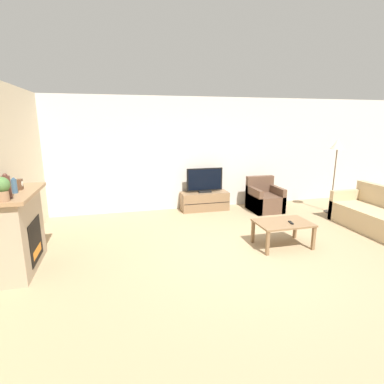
# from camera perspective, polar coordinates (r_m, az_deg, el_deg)

# --- Properties ---
(ground_plane) EXTENTS (24.00, 24.00, 0.00)m
(ground_plane) POSITION_cam_1_polar(r_m,az_deg,el_deg) (5.03, 11.20, -11.93)
(ground_plane) COLOR #9E8460
(wall_back) EXTENTS (12.00, 0.06, 2.70)m
(wall_back) POSITION_cam_1_polar(r_m,az_deg,el_deg) (7.42, 1.65, 7.28)
(wall_back) COLOR beige
(wall_back) RESTS_ON ground
(fireplace) EXTENTS (0.46, 1.29, 1.17)m
(fireplace) POSITION_cam_1_polar(r_m,az_deg,el_deg) (4.98, -29.72, -6.39)
(fireplace) COLOR tan
(fireplace) RESTS_ON ground
(mantel_vase_left) EXTENTS (0.10, 0.10, 0.32)m
(mantel_vase_left) POSITION_cam_1_polar(r_m,az_deg,el_deg) (4.44, -31.84, 0.87)
(mantel_vase_left) COLOR #512D23
(mantel_vase_left) RESTS_ON fireplace
(mantel_vase_centre_left) EXTENTS (0.07, 0.07, 0.22)m
(mantel_vase_centre_left) POSITION_cam_1_polar(r_m,az_deg,el_deg) (4.72, -30.76, 1.02)
(mantel_vase_centre_left) COLOR #385670
(mantel_vase_centre_left) RESTS_ON fireplace
(mantel_clock) EXTENTS (0.08, 0.11, 0.15)m
(mantel_clock) POSITION_cam_1_polar(r_m,az_deg,el_deg) (4.94, -30.00, 1.25)
(mantel_clock) COLOR brown
(mantel_clock) RESTS_ON fireplace
(potted_plant) EXTENTS (0.19, 0.19, 0.30)m
(potted_plant) POSITION_cam_1_polar(r_m,az_deg,el_deg) (4.29, -32.49, 0.69)
(potted_plant) COLOR #936B4C
(potted_plant) RESTS_ON fireplace
(tv_stand) EXTENTS (1.15, 0.46, 0.45)m
(tv_stand) POSITION_cam_1_polar(r_m,az_deg,el_deg) (7.35, 2.39, -1.72)
(tv_stand) COLOR brown
(tv_stand) RESTS_ON ground
(tv) EXTENTS (0.89, 0.18, 0.59)m
(tv) POSITION_cam_1_polar(r_m,az_deg,el_deg) (7.24, 2.43, 2.10)
(tv) COLOR black
(tv) RESTS_ON tv_stand
(armchair) EXTENTS (0.70, 0.76, 0.81)m
(armchair) POSITION_cam_1_polar(r_m,az_deg,el_deg) (7.51, 13.60, -1.40)
(armchair) COLOR brown
(armchair) RESTS_ON ground
(coffee_table) EXTENTS (0.93, 0.62, 0.44)m
(coffee_table) POSITION_cam_1_polar(r_m,az_deg,el_deg) (5.42, 16.95, -6.08)
(coffee_table) COLOR brown
(coffee_table) RESTS_ON ground
(remote) EXTENTS (0.07, 0.15, 0.02)m
(remote) POSITION_cam_1_polar(r_m,az_deg,el_deg) (5.38, 18.33, -5.56)
(remote) COLOR black
(remote) RESTS_ON coffee_table
(floor_lamp) EXTENTS (0.30, 0.30, 1.73)m
(floor_lamp) POSITION_cam_1_polar(r_m,az_deg,el_deg) (7.70, 25.89, 7.10)
(floor_lamp) COLOR black
(floor_lamp) RESTS_ON ground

